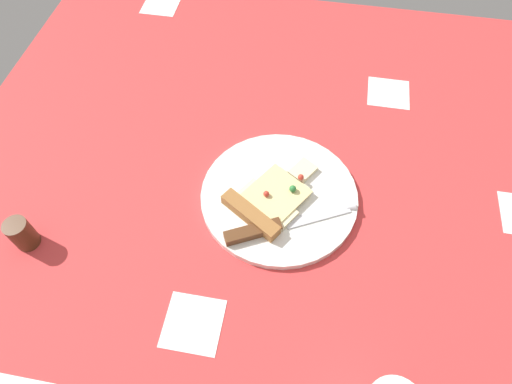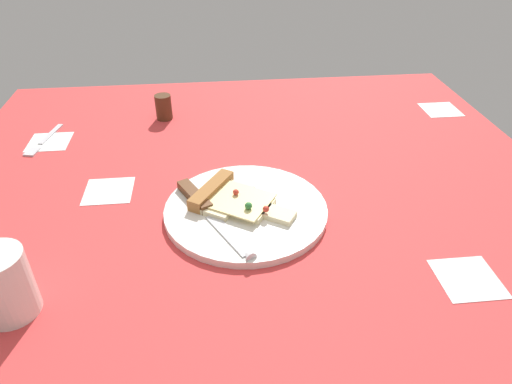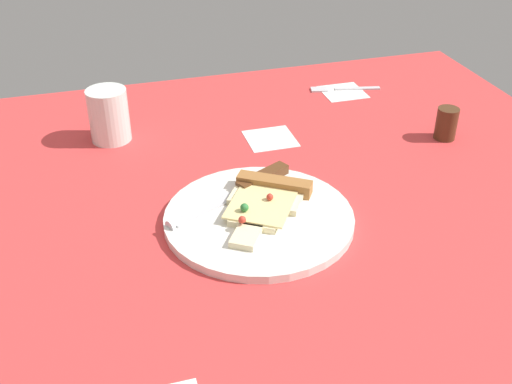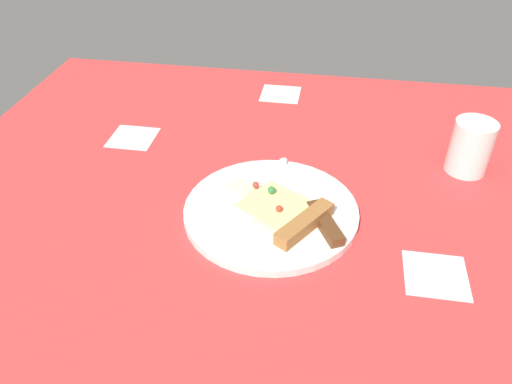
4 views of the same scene
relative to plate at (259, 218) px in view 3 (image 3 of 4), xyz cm
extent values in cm
cube|color=#D13838|center=(1.92, 4.30, -2.17)|extent=(122.67, 122.67, 3.00)
cube|color=white|center=(-41.97, 31.64, -0.77)|extent=(9.00, 9.00, 0.20)
cube|color=white|center=(-25.45, 9.82, -0.77)|extent=(9.00, 9.00, 0.20)
cylinder|color=white|center=(0.00, 0.00, 0.00)|extent=(28.82, 28.82, 1.34)
cube|color=beige|center=(-3.36, 2.17, 1.17)|extent=(11.01, 12.50, 1.00)
cube|color=beige|center=(1.26, -0.81, 1.17)|extent=(8.61, 9.09, 1.00)
cube|color=beige|center=(5.46, -3.53, 1.17)|extent=(6.32, 5.85, 1.00)
cube|color=#EDD88C|center=(-0.84, 0.54, 1.82)|extent=(13.39, 13.15, 0.30)
cube|color=#9E6633|center=(-5.88, 3.80, 1.77)|extent=(8.70, 11.49, 2.20)
sphere|color=red|center=(-1.56, 2.20, 2.51)|extent=(1.07, 1.07, 1.07)
sphere|color=red|center=(3.13, -3.45, 2.53)|extent=(1.12, 1.12, 1.12)
sphere|color=#2D7A38|center=(0.28, -2.33, 2.61)|extent=(1.27, 1.27, 1.27)
cube|color=silver|center=(-3.50, -7.40, 0.82)|extent=(7.24, 11.60, 0.30)
cone|color=silver|center=(-0.77, -12.75, 0.82)|extent=(2.69, 2.69, 2.00)
cube|color=#593319|center=(-8.96, 3.28, 1.47)|extent=(6.51, 9.91, 1.60)
cylinder|color=silver|center=(-33.74, -18.95, 4.31)|extent=(7.43, 7.43, 9.96)
cylinder|color=#4C2D19|center=(-16.60, 41.51, 2.38)|extent=(3.98, 3.98, 6.09)
cube|color=silver|center=(-42.51, 35.29, -0.27)|extent=(3.38, 10.02, 0.80)
cube|color=silver|center=(-44.39, 27.00, -0.27)|extent=(3.14, 4.04, 0.80)
camera|label=1|loc=(-44.22, -3.49, 67.89)|focal=30.83mm
camera|label=2|loc=(-5.21, -65.66, 48.47)|focal=32.32mm
camera|label=3|loc=(73.98, -22.05, 53.97)|focal=43.60mm
camera|label=4|loc=(-8.28, 64.64, 53.01)|focal=35.63mm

